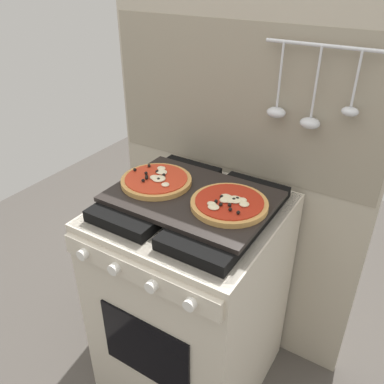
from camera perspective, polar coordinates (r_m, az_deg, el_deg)
The scene contains 6 objects.
ground_plane at distance 1.99m, azimuth -0.00°, elevation -23.62°, with size 4.00×4.00×0.00m, color #4C4742.
kitchen_backsplash at distance 1.68m, azimuth 6.11°, elevation 0.78°, with size 1.10×0.09×1.55m.
stove at distance 1.65m, azimuth -0.03°, elevation -14.43°, with size 0.60×0.64×0.90m.
baking_tray at distance 1.37m, azimuth -0.00°, elevation -0.65°, with size 0.54×0.38×0.02m, color black.
pizza_left at distance 1.43m, azimuth -4.98°, elevation 1.71°, with size 0.25×0.25×0.03m.
pizza_right at distance 1.30m, azimuth 5.23°, elevation -1.67°, with size 0.25×0.25×0.03m.
Camera 1 is at (0.62, -0.99, 1.61)m, focal length 37.74 mm.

